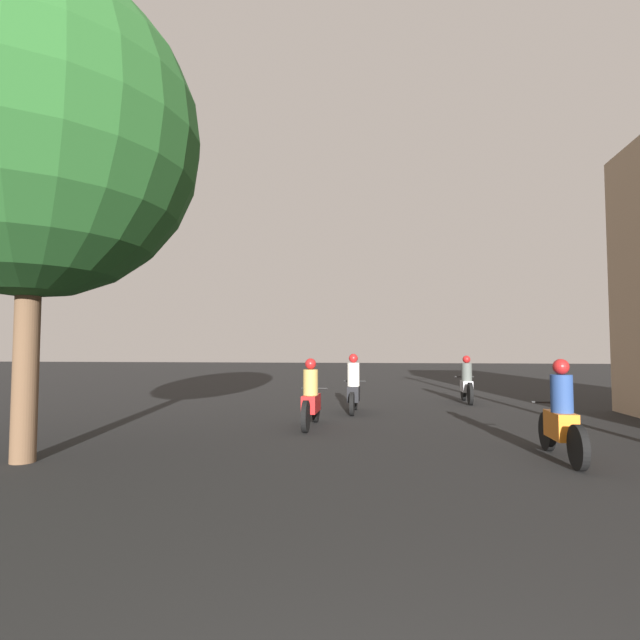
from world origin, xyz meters
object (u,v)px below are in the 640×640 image
at_px(motorcycle_red, 311,399).
at_px(motorcycle_silver, 467,383).
at_px(motorcycle_black, 354,389).
at_px(motorcycle_orange, 561,419).
at_px(street_tree, 34,136).

bearing_deg(motorcycle_red, motorcycle_silver, 45.36).
xyz_separation_m(motorcycle_red, motorcycle_black, (0.75, 2.56, 0.03)).
distance_m(motorcycle_orange, street_tree, 9.21).
xyz_separation_m(motorcycle_red, street_tree, (-3.75, -3.89, 4.38)).
bearing_deg(motorcycle_orange, motorcycle_black, 125.16).
distance_m(motorcycle_silver, street_tree, 12.98).
bearing_deg(motorcycle_silver, motorcycle_orange, -85.14).
distance_m(motorcycle_orange, motorcycle_red, 5.03).
distance_m(motorcycle_red, motorcycle_silver, 6.85).
height_order(motorcycle_orange, motorcycle_silver, motorcycle_orange).
bearing_deg(motorcycle_orange, motorcycle_red, 149.31).
relative_size(motorcycle_orange, motorcycle_black, 1.08).
relative_size(motorcycle_black, motorcycle_silver, 0.91).
xyz_separation_m(motorcycle_black, street_tree, (-4.50, -6.45, 4.35)).
distance_m(motorcycle_red, street_tree, 6.95).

